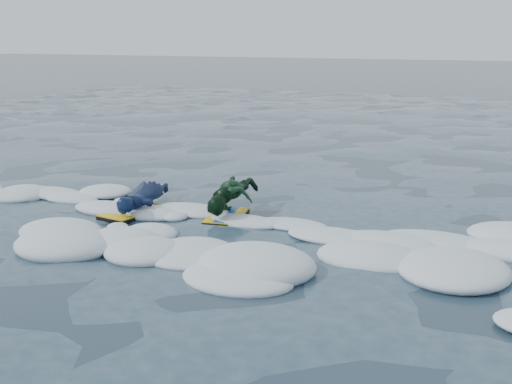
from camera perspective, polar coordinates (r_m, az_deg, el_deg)
ground at (r=7.34m, az=-6.79°, el=-5.86°), size 120.00×120.00×0.00m
foam_band at (r=8.20m, az=-3.18°, el=-3.65°), size 12.00×3.10×0.30m
prone_woman_unit at (r=9.28m, az=-10.19°, el=-0.60°), size 0.79×1.49×0.36m
prone_child_unit at (r=8.89m, az=-2.13°, el=-0.56°), size 0.73×1.31×0.49m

